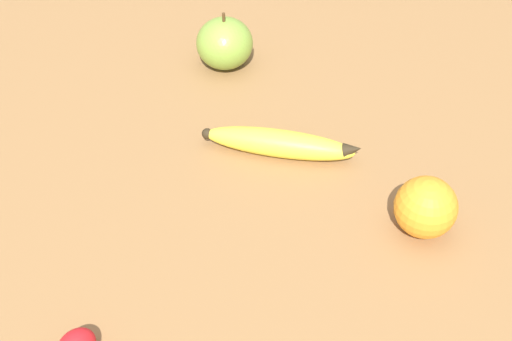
{
  "coord_description": "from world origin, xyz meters",
  "views": [
    {
      "loc": [
        0.35,
        0.46,
        0.62
      ],
      "look_at": [
        -0.08,
        0.03,
        0.03
      ],
      "focal_mm": 50.0,
      "sensor_mm": 36.0,
      "label": 1
    }
  ],
  "objects": [
    {
      "name": "ground_plane",
      "position": [
        0.0,
        0.0,
        0.0
      ],
      "size": [
        3.0,
        3.0,
        0.0
      ],
      "primitive_type": "plane",
      "color": "olive"
    },
    {
      "name": "banana",
      "position": [
        -0.14,
        0.01,
        0.02
      ],
      "size": [
        0.14,
        0.18,
        0.04
      ],
      "rotation": [
        0.0,
        0.0,
        2.17
      ],
      "color": "yellow",
      "rests_on": "ground_plane"
    },
    {
      "name": "apple",
      "position": [
        -0.22,
        -0.18,
        0.04
      ],
      "size": [
        0.08,
        0.08,
        0.09
      ],
      "color": "olive",
      "rests_on": "ground_plane"
    },
    {
      "name": "orange",
      "position": [
        -0.16,
        0.21,
        0.04
      ],
      "size": [
        0.07,
        0.07,
        0.07
      ],
      "color": "orange",
      "rests_on": "ground_plane"
    }
  ]
}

